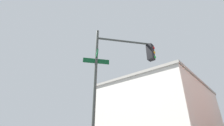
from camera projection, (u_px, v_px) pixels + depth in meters
name	position (u px, v px, depth m)	size (l,w,h in m)	color
traffic_signal_near	(123.00, 65.00, 6.85)	(2.11, 2.68, 5.46)	#474C47
building_stucco	(163.00, 115.00, 29.40)	(15.59, 21.49, 9.86)	silver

